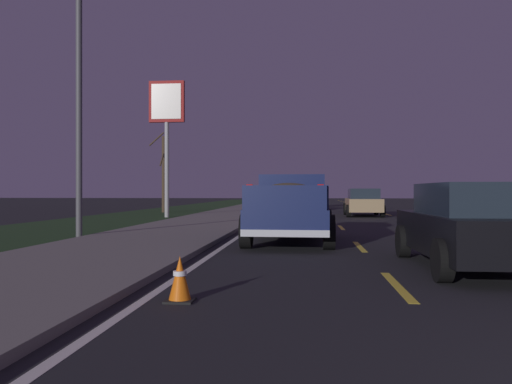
{
  "coord_description": "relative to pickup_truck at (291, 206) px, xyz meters",
  "views": [
    {
      "loc": [
        -2.68,
        3.08,
        1.4
      ],
      "look_at": [
        12.25,
        4.56,
        1.37
      ],
      "focal_mm": 35.75,
      "sensor_mm": 36.0,
      "label": 1
    }
  ],
  "objects": [
    {
      "name": "bare_tree_far",
      "position": [
        18.64,
        8.95,
        1.66
      ],
      "size": [
        1.77,
        1.11,
        5.32
      ],
      "color": "#423323",
      "rests_on": "ground"
    },
    {
      "name": "pickup_truck",
      "position": [
        0.0,
        0.0,
        0.0
      ],
      "size": [
        5.47,
        2.37,
        1.87
      ],
      "color": "#141E4C",
      "rests_on": "ground"
    },
    {
      "name": "sidewalk_shoulder",
      "position": [
        15.53,
        3.95,
        -0.92
      ],
      "size": [
        108.0,
        4.0,
        0.12
      ],
      "primitive_type": "cube",
      "color": "slate",
      "rests_on": "ground"
    },
    {
      "name": "ground",
      "position": [
        15.53,
        -3.5,
        -0.98
      ],
      "size": [
        144.0,
        144.0,
        0.0
      ],
      "primitive_type": "plane",
      "color": "black"
    },
    {
      "name": "gas_price_sign",
      "position": [
        12.39,
        7.0,
        4.5
      ],
      "size": [
        0.27,
        1.9,
        7.28
      ],
      "color": "#99999E",
      "rests_on": "ground"
    },
    {
      "name": "sedan_black",
      "position": [
        -4.7,
        -3.37,
        -0.2
      ],
      "size": [
        4.42,
        2.06,
        1.54
      ],
      "color": "black",
      "rests_on": "ground"
    },
    {
      "name": "sedan_tan",
      "position": [
        14.97,
        -3.6,
        -0.2
      ],
      "size": [
        4.44,
        2.09,
        1.54
      ],
      "color": "#9E845B",
      "rests_on": "ground"
    },
    {
      "name": "street_light_near",
      "position": [
        0.04,
        5.84,
        3.47
      ],
      "size": [
        0.36,
        1.97,
        7.32
      ],
      "color": "#4C4C51",
      "rests_on": "ground"
    },
    {
      "name": "grass_verge",
      "position": [
        15.53,
        8.95,
        -0.98
      ],
      "size": [
        108.0,
        6.0,
        0.01
      ],
      "primitive_type": "cube",
      "color": "#1E3819",
      "rests_on": "ground"
    },
    {
      "name": "lane_markings",
      "position": [
        18.84,
        -0.43,
        -0.98
      ],
      "size": [
        108.0,
        7.04,
        0.01
      ],
      "color": "yellow",
      "rests_on": "ground"
    },
    {
      "name": "sedan_red",
      "position": [
        23.48,
        -0.24,
        -0.2
      ],
      "size": [
        4.45,
        2.11,
        1.54
      ],
      "color": "maroon",
      "rests_on": "ground"
    },
    {
      "name": "traffic_cone_near",
      "position": [
        -7.85,
        1.17,
        -0.7
      ],
      "size": [
        0.36,
        0.36,
        0.58
      ],
      "color": "black",
      "rests_on": "ground"
    }
  ]
}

